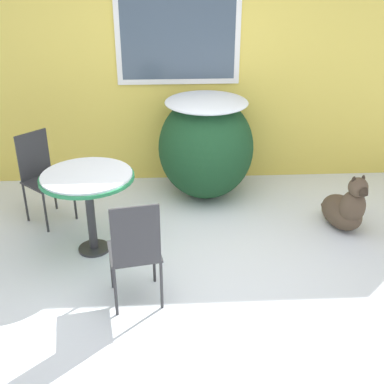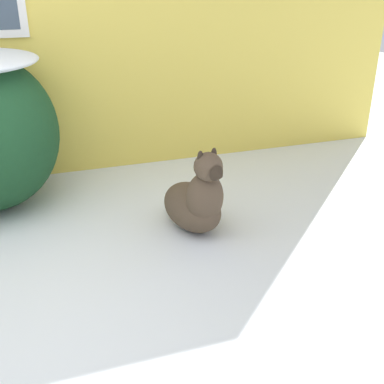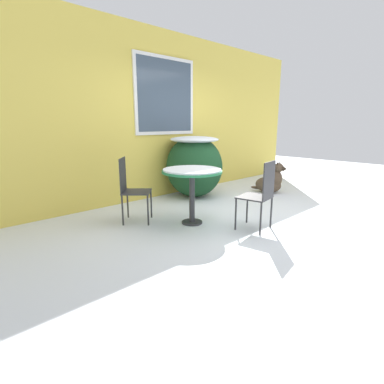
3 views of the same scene
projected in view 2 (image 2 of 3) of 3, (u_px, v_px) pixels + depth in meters
dog at (196, 201)px, 3.30m from camera, size 0.45×0.73×0.64m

